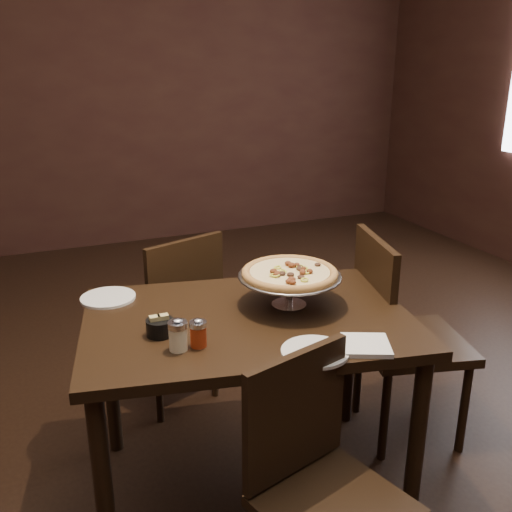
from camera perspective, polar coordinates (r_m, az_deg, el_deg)
name	(u,v)px	position (r m, az deg, el deg)	size (l,w,h in m)	color
room	(279,128)	(1.83, 2.28, 12.70)	(6.04, 7.04, 2.84)	black
dining_table	(249,340)	(2.10, -0.73, -8.44)	(1.30, 0.99, 0.73)	black
pizza_stand	(290,273)	(2.10, 3.38, -1.75)	(0.38, 0.38, 0.16)	silver
parmesan_shaker	(178,335)	(1.83, -7.81, -7.84)	(0.06, 0.06, 0.11)	#F1E6BB
pepper_flake_shaker	(198,333)	(1.85, -5.79, -7.68)	(0.06, 0.06, 0.10)	maroon
packet_caddy	(160,327)	(1.94, -9.60, -6.97)	(0.09, 0.09, 0.07)	black
napkin_stack	(366,345)	(1.88, 10.95, -8.75)	(0.15, 0.15, 0.02)	white
plate_left	(108,298)	(2.28, -14.58, -4.05)	(0.21, 0.21, 0.01)	white
plate_near	(315,352)	(1.82, 5.91, -9.51)	(0.21, 0.21, 0.01)	white
serving_spatula	(320,285)	(2.01, 6.41, -2.91)	(0.14, 0.14, 0.02)	silver
chair_far	(174,314)	(2.73, -8.24, -5.71)	(0.51, 0.51, 0.86)	black
chair_near	(319,480)	(1.79, 6.34, -21.37)	(0.47, 0.47, 0.82)	black
chair_side	(398,331)	(2.53, 14.00, -7.26)	(0.53, 0.53, 0.93)	black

